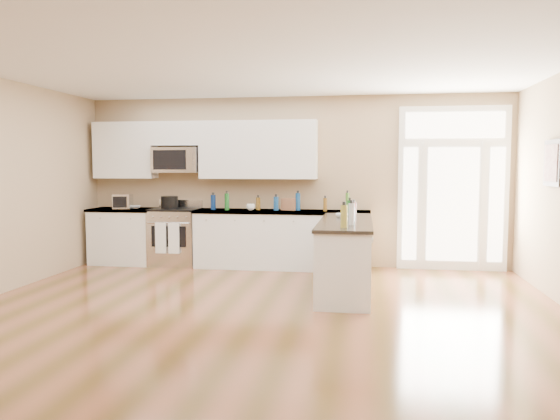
% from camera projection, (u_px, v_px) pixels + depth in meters
% --- Properties ---
extents(ground, '(8.00, 8.00, 0.00)m').
position_uv_depth(ground, '(240.00, 339.00, 5.25)').
color(ground, brown).
extents(room_shell, '(8.00, 8.00, 8.00)m').
position_uv_depth(room_shell, '(239.00, 161.00, 5.11)').
color(room_shell, tan).
rests_on(room_shell, ground).
extents(back_cabinet_left, '(1.10, 0.66, 0.94)m').
position_uv_depth(back_cabinet_left, '(124.00, 238.00, 9.28)').
color(back_cabinet_left, silver).
rests_on(back_cabinet_left, ground).
extents(back_cabinet_right, '(2.85, 0.66, 0.94)m').
position_uv_depth(back_cabinet_right, '(282.00, 241.00, 8.87)').
color(back_cabinet_right, silver).
rests_on(back_cabinet_right, ground).
extents(peninsula_cabinet, '(0.69, 2.32, 0.94)m').
position_uv_depth(peninsula_cabinet, '(345.00, 258.00, 7.28)').
color(peninsula_cabinet, silver).
rests_on(peninsula_cabinet, ground).
extents(upper_cabinet_left, '(1.04, 0.33, 0.95)m').
position_uv_depth(upper_cabinet_left, '(125.00, 150.00, 9.31)').
color(upper_cabinet_left, silver).
rests_on(upper_cabinet_left, room_shell).
extents(upper_cabinet_right, '(1.94, 0.33, 0.95)m').
position_uv_depth(upper_cabinet_right, '(258.00, 150.00, 8.96)').
color(upper_cabinet_right, silver).
rests_on(upper_cabinet_right, room_shell).
extents(upper_cabinet_short, '(0.82, 0.33, 0.40)m').
position_uv_depth(upper_cabinet_short, '(177.00, 134.00, 9.14)').
color(upper_cabinet_short, silver).
rests_on(upper_cabinet_short, room_shell).
extents(microwave, '(0.78, 0.41, 0.42)m').
position_uv_depth(microwave, '(177.00, 160.00, 9.14)').
color(microwave, silver).
rests_on(microwave, room_shell).
extents(entry_door, '(1.70, 0.10, 2.60)m').
position_uv_depth(entry_door, '(453.00, 189.00, 8.65)').
color(entry_door, white).
rests_on(entry_door, ground).
extents(wall_art_near, '(0.05, 0.58, 0.58)m').
position_uv_depth(wall_art_near, '(553.00, 163.00, 6.75)').
color(wall_art_near, black).
rests_on(wall_art_near, room_shell).
extents(kitchen_range, '(0.78, 0.69, 1.08)m').
position_uv_depth(kitchen_range, '(175.00, 236.00, 9.14)').
color(kitchen_range, silver).
rests_on(kitchen_range, ground).
extents(stockpot, '(0.38, 0.38, 0.22)m').
position_uv_depth(stockpot, '(170.00, 202.00, 9.14)').
color(stockpot, black).
rests_on(stockpot, kitchen_range).
extents(toaster_oven, '(0.31, 0.26, 0.25)m').
position_uv_depth(toaster_oven, '(123.00, 202.00, 9.14)').
color(toaster_oven, silver).
rests_on(toaster_oven, back_cabinet_left).
extents(cardboard_box, '(0.27, 0.23, 0.19)m').
position_uv_depth(cardboard_box, '(290.00, 204.00, 8.90)').
color(cardboard_box, brown).
rests_on(cardboard_box, back_cabinet_right).
extents(bowl_left, '(0.23, 0.23, 0.04)m').
position_uv_depth(bowl_left, '(135.00, 207.00, 9.26)').
color(bowl_left, white).
rests_on(bowl_left, back_cabinet_left).
extents(bowl_peninsula, '(0.21, 0.21, 0.06)m').
position_uv_depth(bowl_peninsula, '(342.00, 215.00, 7.68)').
color(bowl_peninsula, white).
rests_on(bowl_peninsula, peninsula_cabinet).
extents(cup_counter, '(0.17, 0.17, 0.11)m').
position_uv_depth(cup_counter, '(251.00, 207.00, 8.86)').
color(cup_counter, white).
rests_on(cup_counter, back_cabinet_right).
extents(counter_bottles, '(2.39, 2.44, 0.30)m').
position_uv_depth(counter_bottles, '(300.00, 206.00, 8.10)').
color(counter_bottles, '#19591E').
rests_on(counter_bottles, back_cabinet_right).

